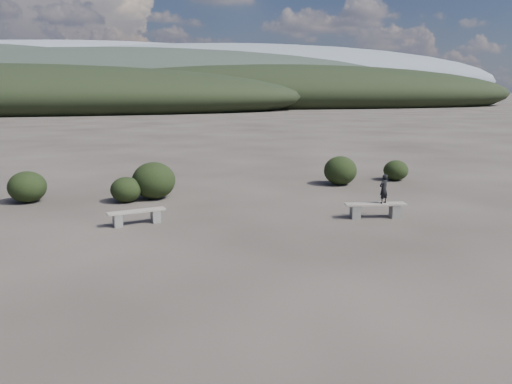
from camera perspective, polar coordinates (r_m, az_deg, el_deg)
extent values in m
plane|color=#322C27|center=(11.53, 6.51, -8.65)|extent=(1200.00, 1200.00, 0.00)
cube|color=gray|center=(15.33, -15.53, -3.15)|extent=(0.31, 0.38, 0.38)
cube|color=gray|center=(15.59, -11.40, -2.71)|extent=(0.31, 0.38, 0.38)
cube|color=gray|center=(15.40, -13.49, -2.15)|extent=(1.76, 0.76, 0.05)
cube|color=gray|center=(16.03, 11.27, -2.23)|extent=(0.32, 0.41, 0.43)
cube|color=gray|center=(16.41, 15.58, -2.12)|extent=(0.32, 0.41, 0.43)
cube|color=gray|center=(16.15, 13.49, -1.35)|extent=(1.95, 0.71, 0.05)
imported|color=black|center=(16.13, 14.39, 0.36)|extent=(0.40, 0.34, 0.93)
ellipsoid|color=black|center=(18.58, -14.63, 0.27)|extent=(1.11, 1.11, 0.91)
ellipsoid|color=black|center=(18.91, -11.60, 1.31)|extent=(1.60, 1.60, 1.37)
ellipsoid|color=black|center=(21.58, 9.61, 2.43)|extent=(1.40, 1.40, 1.23)
ellipsoid|color=black|center=(23.21, 15.69, 2.40)|extent=(1.09, 1.09, 0.91)
ellipsoid|color=black|center=(19.72, -24.68, 0.54)|extent=(1.34, 1.34, 1.13)
ellipsoid|color=black|center=(102.38, -25.95, 9.69)|extent=(110.00, 40.00, 12.00)
ellipsoid|color=black|center=(126.25, 4.38, 11.13)|extent=(120.00, 44.00, 14.00)
ellipsoid|color=#29332A|center=(170.20, -12.59, 11.75)|extent=(190.00, 64.00, 24.00)
ellipsoid|color=slate|center=(318.86, -0.22, 12.60)|extent=(340.00, 110.00, 44.00)
ellipsoid|color=gray|center=(411.07, -17.66, 12.21)|extent=(460.00, 140.00, 56.00)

